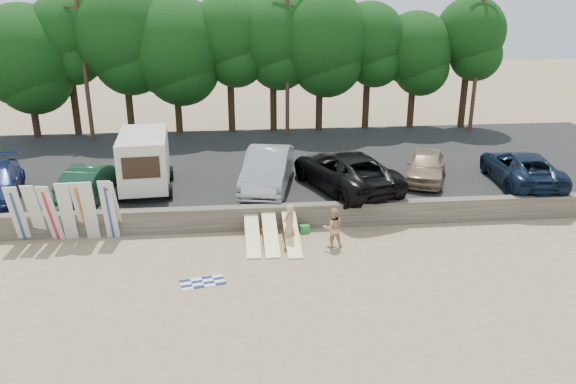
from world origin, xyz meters
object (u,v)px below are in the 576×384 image
at_px(car_3, 345,170).
at_px(car_4, 426,166).
at_px(car_1, 92,179).
at_px(cooler, 304,229).
at_px(box_trailer, 144,159).
at_px(car_2, 268,169).
at_px(car_5, 521,168).
at_px(beachgoer_a, 289,225).
at_px(beachgoer_b, 333,228).

height_order(car_3, car_4, car_3).
height_order(car_1, cooler, car_1).
xyz_separation_m(box_trailer, car_1, (-2.29, -0.42, -0.75)).
relative_size(box_trailer, car_2, 0.78).
height_order(car_5, cooler, car_5).
bearing_deg(car_5, beachgoer_a, 26.87).
bearing_deg(beachgoer_b, car_5, -161.06).
relative_size(car_2, car_4, 1.28).
relative_size(car_4, beachgoer_a, 2.56).
xyz_separation_m(car_4, beachgoer_a, (-7.15, -5.14, -0.59)).
bearing_deg(car_4, box_trailer, -156.59).
bearing_deg(cooler, car_1, 149.39).
relative_size(beachgoer_b, cooler, 4.24).
distance_m(car_3, cooler, 4.16).
bearing_deg(car_1, car_3, -171.08).
bearing_deg(car_5, box_trailer, 3.83).
xyz_separation_m(box_trailer, car_5, (17.51, -0.83, -0.70)).
bearing_deg(car_3, beachgoer_b, 55.33).
bearing_deg(cooler, car_3, 45.08).
bearing_deg(car_5, car_3, 6.07).
relative_size(car_2, beachgoer_b, 3.41).
relative_size(car_1, car_4, 1.02).
bearing_deg(beachgoer_a, car_2, -127.81).
bearing_deg(car_2, beachgoer_b, -55.67).
height_order(box_trailer, car_2, box_trailer).
bearing_deg(box_trailer, cooler, -34.52).
relative_size(car_3, beachgoer_b, 3.97).
relative_size(beachgoer_a, beachgoer_b, 1.05).
bearing_deg(car_2, car_5, 8.94).
relative_size(box_trailer, beachgoer_b, 2.66).
bearing_deg(car_2, car_1, -167.32).
xyz_separation_m(car_1, cooler, (9.10, -3.52, -1.27)).
relative_size(car_5, beachgoer_a, 3.33).
xyz_separation_m(car_5, beachgoer_b, (-9.80, -4.58, -0.67)).
bearing_deg(car_2, car_4, 14.16).
relative_size(box_trailer, car_3, 0.67).
relative_size(car_2, beachgoer_a, 3.26).
xyz_separation_m(box_trailer, car_2, (5.56, -0.27, -0.57)).
bearing_deg(car_2, car_3, 3.72).
bearing_deg(car_3, car_4, 173.12).
bearing_deg(car_4, beachgoer_a, -121.19).
height_order(car_1, car_4, car_4).
bearing_deg(cooler, beachgoer_b, -68.05).
bearing_deg(car_2, cooler, -59.50).
distance_m(car_4, cooler, 7.66).
height_order(car_3, car_5, car_3).
height_order(car_3, cooler, car_3).
xyz_separation_m(car_4, car_5, (4.30, -0.90, 0.04)).
distance_m(car_1, car_2, 7.85).
relative_size(car_3, cooler, 16.85).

